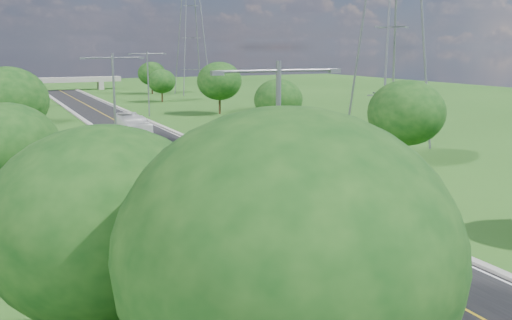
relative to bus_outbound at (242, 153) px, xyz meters
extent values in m
plane|color=#224E16|center=(-2.54, 25.14, -1.69)|extent=(260.00, 260.00, 0.00)
cube|color=black|center=(-2.54, 31.14, -1.66)|extent=(8.00, 150.00, 0.06)
cube|color=gray|center=(-6.79, 31.14, -1.58)|extent=(0.50, 150.00, 0.22)
cube|color=gray|center=(1.71, 31.14, -1.58)|extent=(0.50, 150.00, 0.22)
cylinder|color=slate|center=(2.66, 3.14, -0.49)|extent=(0.08, 0.08, 2.40)
cube|color=white|center=(2.66, 3.11, 0.31)|extent=(0.55, 0.04, 0.70)
cube|color=gray|center=(-12.54, 105.14, -0.69)|extent=(1.20, 3.00, 2.00)
cube|color=gray|center=(7.46, 105.14, -0.69)|extent=(1.20, 3.00, 2.00)
cube|color=gray|center=(-2.54, 105.14, 0.91)|extent=(30.00, 3.00, 1.20)
cylinder|color=slate|center=(-8.54, -22.86, 3.31)|extent=(0.22, 0.22, 10.00)
cylinder|color=slate|center=(-9.94, -22.86, 7.91)|extent=(2.80, 0.12, 0.12)
cylinder|color=slate|center=(-7.14, -22.86, 7.91)|extent=(2.80, 0.12, 0.12)
cube|color=slate|center=(-11.24, -22.86, 7.86)|extent=(0.50, 0.25, 0.18)
cube|color=slate|center=(-5.84, -22.86, 7.86)|extent=(0.50, 0.25, 0.18)
cylinder|color=slate|center=(-8.54, 10.14, 3.31)|extent=(0.22, 0.22, 10.00)
cylinder|color=slate|center=(-9.94, 10.14, 7.91)|extent=(2.80, 0.12, 0.12)
cylinder|color=slate|center=(-7.14, 10.14, 7.91)|extent=(2.80, 0.12, 0.12)
cube|color=slate|center=(-11.24, 10.14, 7.86)|extent=(0.50, 0.25, 0.18)
cube|color=slate|center=(-5.84, 10.14, 7.86)|extent=(0.50, 0.25, 0.18)
cylinder|color=slate|center=(3.46, 43.14, 3.31)|extent=(0.22, 0.22, 10.00)
cylinder|color=slate|center=(2.06, 43.14, 7.91)|extent=(2.80, 0.12, 0.12)
cylinder|color=slate|center=(4.86, 43.14, 7.91)|extent=(2.80, 0.12, 0.12)
cube|color=slate|center=(0.76, 43.14, 7.86)|extent=(0.50, 0.25, 0.18)
cube|color=slate|center=(6.16, 43.14, 7.86)|extent=(0.50, 0.25, 0.18)
ellipsoid|color=#0E350F|center=(-16.54, -26.86, 3.58)|extent=(7.14, 7.14, 6.07)
cylinder|color=black|center=(-18.54, -6.86, -0.34)|extent=(0.36, 0.36, 2.70)
ellipsoid|color=#0E350F|center=(-18.54, -6.86, 2.96)|extent=(6.30, 6.30, 5.36)
cylinder|color=black|center=(-17.54, 15.14, -0.07)|extent=(0.36, 0.36, 3.24)
ellipsoid|color=#0E350F|center=(-17.54, 15.14, 3.89)|extent=(7.56, 7.56, 6.43)
cylinder|color=black|center=(-17.04, 63.14, -0.43)|extent=(0.36, 0.36, 2.52)
ellipsoid|color=#0E350F|center=(-13.54, -32.86, 4.20)|extent=(7.98, 7.98, 6.78)
cylinder|color=black|center=(13.46, -4.86, -0.25)|extent=(0.36, 0.36, 2.88)
ellipsoid|color=#0E350F|center=(13.46, -4.86, 3.27)|extent=(6.72, 6.72, 5.71)
cylinder|color=black|center=(12.46, 17.14, -0.43)|extent=(0.36, 0.36, 2.52)
ellipsoid|color=#0E350F|center=(12.46, 17.14, 2.65)|extent=(5.88, 5.88, 5.00)
cylinder|color=black|center=(14.46, 41.14, -0.16)|extent=(0.36, 0.36, 3.06)
ellipsoid|color=#0E350F|center=(14.46, 41.14, 3.58)|extent=(7.14, 7.14, 6.07)
cylinder|color=black|center=(11.96, 65.14, -0.52)|extent=(0.36, 0.36, 2.34)
ellipsoid|color=#0E350F|center=(11.96, 65.14, 2.34)|extent=(5.46, 5.46, 4.64)
cylinder|color=black|center=(15.46, 85.14, -0.34)|extent=(0.36, 0.36, 2.70)
ellipsoid|color=#0E350F|center=(15.46, 85.14, 2.96)|extent=(6.30, 6.30, 5.36)
imported|color=beige|center=(0.00, 0.00, 0.00)|extent=(4.07, 11.98, 3.27)
imported|color=white|center=(-5.03, 18.27, -0.09)|extent=(3.54, 11.27, 3.09)
camera|label=1|loc=(-19.51, -43.74, 8.84)|focal=40.00mm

